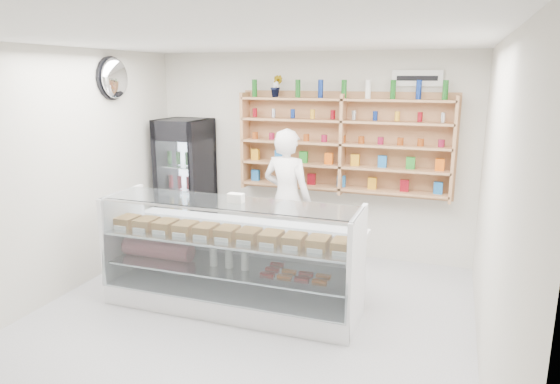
% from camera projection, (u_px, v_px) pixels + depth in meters
% --- Properties ---
extents(room, '(5.00, 5.00, 5.00)m').
position_uv_depth(room, '(235.00, 194.00, 4.67)').
color(room, '#B7B7BC').
rests_on(room, ground).
extents(display_counter, '(2.77, 0.83, 1.21)m').
position_uv_depth(display_counter, '(232.00, 278.00, 5.43)').
color(display_counter, white).
rests_on(display_counter, floor).
extents(shop_worker, '(0.73, 0.54, 1.83)m').
position_uv_depth(shop_worker, '(287.00, 199.00, 6.50)').
color(shop_worker, white).
rests_on(shop_worker, floor).
extents(drinks_cooler, '(0.71, 0.69, 1.88)m').
position_uv_depth(drinks_cooler, '(186.00, 183.00, 7.29)').
color(drinks_cooler, black).
rests_on(drinks_cooler, floor).
extents(wall_shelving, '(2.84, 0.28, 1.33)m').
position_uv_depth(wall_shelving, '(342.00, 144.00, 6.61)').
color(wall_shelving, tan).
rests_on(wall_shelving, back_wall).
extents(potted_plant, '(0.19, 0.16, 0.29)m').
position_uv_depth(potted_plant, '(276.00, 86.00, 6.74)').
color(potted_plant, '#1E6626').
rests_on(potted_plant, wall_shelving).
extents(security_mirror, '(0.15, 0.50, 0.50)m').
position_uv_depth(security_mirror, '(115.00, 78.00, 6.23)').
color(security_mirror, silver).
rests_on(security_mirror, left_wall).
extents(wall_sign, '(0.62, 0.03, 0.20)m').
position_uv_depth(wall_sign, '(417.00, 78.00, 6.24)').
color(wall_sign, white).
rests_on(wall_sign, back_wall).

